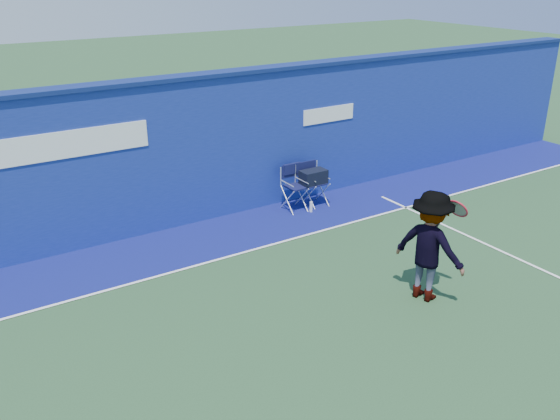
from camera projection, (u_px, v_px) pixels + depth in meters
ground at (332, 342)px, 8.62m from camera, size 80.00×80.00×0.00m
stadium_wall at (180, 151)px, 12.07m from camera, size 24.00×0.50×3.08m
out_of_bounds_strip at (208, 239)px, 11.81m from camera, size 24.00×1.80×0.01m
court_lines at (309, 322)px, 9.08m from camera, size 24.00×12.00×0.01m
directors_chair_left at (297, 195)px, 13.21m from camera, size 0.59×0.54×0.99m
directors_chair_right at (312, 189)px, 13.33m from camera, size 0.59×0.53×0.98m
water_bottle at (311, 207)px, 13.08m from camera, size 0.07×0.07×0.24m
tennis_player at (430, 246)px, 9.44m from camera, size 1.04×1.34×1.85m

